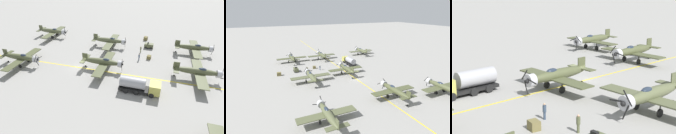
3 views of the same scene
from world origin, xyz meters
The scene contains 14 objects.
ground_plane centered at (0.00, 0.00, 0.00)m, with size 400.00×400.00×0.00m, color gray.
taxiway_stripe centered at (0.00, 0.00, 0.00)m, with size 0.30×160.00×0.01m, color yellow.
airplane_far_center centered at (-2.32, 26.15, 2.01)m, with size 12.00×9.98×3.80m.
airplane_mid_left centered at (-13.64, 3.36, 2.01)m, with size 12.00×9.98×3.65m.
airplane_mid_center centered at (-0.83, 5.42, 2.01)m, with size 12.00×9.98×3.65m.
airplane_near_left centered at (-16.32, -17.46, 2.01)m, with size 12.00×9.98×3.75m.
airplane_near_center centered at (2.45, -14.50, 2.01)m, with size 12.00×9.98×3.65m.
airplane_far_left centered at (-15.08, 26.84, 2.01)m, with size 12.00×9.98×3.65m.
fuel_tanker centered at (5.23, 14.81, 1.51)m, with size 2.68×8.00×2.98m.
tow_tractor centered at (-15.95, 14.63, 0.79)m, with size 1.57×2.60×1.79m.
ground_crew_walking centered at (-7.64, 12.92, 0.96)m, with size 0.38×0.38×1.75m.
ground_crew_inspecting centered at (-12.32, 12.71, 0.98)m, with size 0.39×0.39×1.80m.
supply_crate_by_tanker centered at (-21.88, 13.08, 0.55)m, with size 1.32×1.10×1.10m, color brown.
supply_crate_mid_lane centered at (-9.04, 15.36, 0.47)m, with size 1.13×0.94×0.94m, color brown.
Camera 1 is at (32.72, 17.01, 21.99)m, focal length 28.00 mm.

